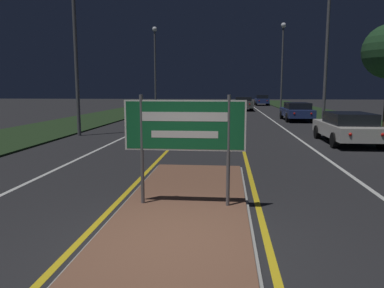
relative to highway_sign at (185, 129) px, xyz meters
name	(u,v)px	position (x,y,z in m)	size (l,w,h in m)	color
ground_plane	(171,249)	(0.00, -1.86, -1.59)	(160.00, 160.00, 0.00)	#232326
median_island	(185,207)	(0.00, 0.00, -1.55)	(2.53, 7.76, 0.10)	#999993
verge_left	(79,122)	(-9.50, 18.14, -1.55)	(5.00, 100.00, 0.08)	#1E3319
verge_right	(361,125)	(9.50, 18.14, -1.55)	(5.00, 100.00, 0.08)	#1E3319
centre_line_yellow_left	(199,118)	(-1.46, 23.14, -1.59)	(0.12, 70.00, 0.01)	gold
centre_line_yellow_right	(235,118)	(1.46, 23.14, -1.59)	(0.12, 70.00, 0.01)	gold
lane_line_white_left	(166,118)	(-4.20, 23.14, -1.59)	(0.12, 70.00, 0.01)	silver
lane_line_white_right	(270,118)	(4.20, 23.14, -1.59)	(0.12, 70.00, 0.01)	silver
edge_line_white_left	(130,117)	(-7.20, 23.14, -1.59)	(0.10, 70.00, 0.01)	silver
edge_line_white_right	(308,119)	(7.20, 23.14, -1.59)	(0.10, 70.00, 0.01)	silver
highway_sign	(185,129)	(0.00, 0.00, 0.00)	(2.34, 0.07, 2.15)	#56565B
streetlight_left_near	(75,31)	(-6.64, 11.10, 3.53)	(0.45, 0.45, 8.42)	#56565B
streetlight_left_far	(155,60)	(-6.50, 30.80, 3.62)	(0.47, 0.47, 8.45)	#56565B
streetlight_right_near	(329,10)	(6.50, 15.81, 5.19)	(0.53, 0.53, 10.71)	#56565B
streetlight_right_far	(283,54)	(6.60, 34.49, 4.40)	(0.53, 0.53, 9.25)	#56565B
car_receding_0	(347,127)	(5.99, 9.58, -0.87)	(2.01, 4.73, 1.35)	silver
car_receding_1	(297,111)	(5.92, 21.21, -0.86)	(1.96, 4.82, 1.34)	navy
car_receding_2	(243,103)	(2.50, 34.09, -0.79)	(2.04, 4.78, 1.47)	#4C514C
car_receding_3	(262,100)	(5.66, 46.98, -0.81)	(1.89, 4.18, 1.49)	navy
car_approaching_0	(158,119)	(-2.90, 12.85, -0.83)	(1.92, 4.39, 1.41)	navy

